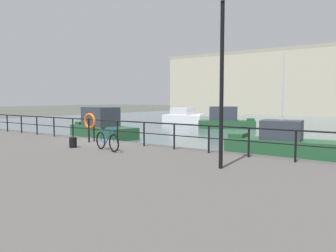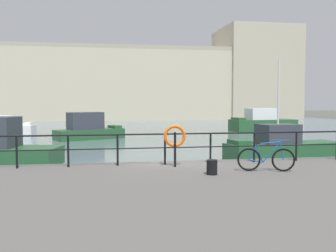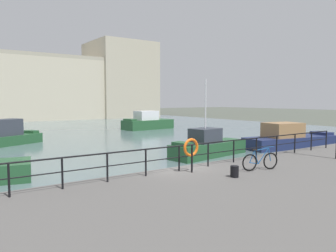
{
  "view_description": "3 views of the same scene",
  "coord_description": "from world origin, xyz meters",
  "px_view_note": "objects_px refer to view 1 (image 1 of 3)",
  "views": [
    {
      "loc": [
        12.4,
        -12.12,
        3.16
      ],
      "look_at": [
        0.73,
        3.99,
        1.55
      ],
      "focal_mm": 36.21,
      "sensor_mm": 36.0,
      "label": 1
    },
    {
      "loc": [
        -2.56,
        -14.03,
        3.23
      ],
      "look_at": [
        0.46,
        3.51,
        2.13
      ],
      "focal_mm": 42.14,
      "sensor_mm": 36.0,
      "label": 2
    },
    {
      "loc": [
        -8.54,
        -11.55,
        4.04
      ],
      "look_at": [
        2.45,
        4.08,
        2.51
      ],
      "focal_mm": 35.14,
      "sensor_mm": 36.0,
      "label": 3
    }
  ],
  "objects_px": {
    "parked_bicycle": "(107,141)",
    "mooring_bollard": "(73,142)",
    "moored_cabin_cruiser": "(287,145)",
    "moored_red_daysailer": "(226,120)",
    "moored_small_launch": "(184,117)",
    "moored_harbor_tender": "(102,126)",
    "quay_lamp_post": "(222,58)",
    "life_ring_stand": "(90,122)"
  },
  "relations": [
    {
      "from": "moored_red_daysailer",
      "to": "life_ring_stand",
      "type": "height_order",
      "value": "life_ring_stand"
    },
    {
      "from": "parked_bicycle",
      "to": "life_ring_stand",
      "type": "xyz_separation_m",
      "value": [
        -2.62,
        1.38,
        0.59
      ]
    },
    {
      "from": "moored_cabin_cruiser",
      "to": "quay_lamp_post",
      "type": "xyz_separation_m",
      "value": [
        0.66,
        -8.87,
        3.62
      ]
    },
    {
      "from": "moored_harbor_tender",
      "to": "quay_lamp_post",
      "type": "distance_m",
      "value": 19.18
    },
    {
      "from": "moored_harbor_tender",
      "to": "quay_lamp_post",
      "type": "bearing_deg",
      "value": 160.31
    },
    {
      "from": "moored_red_daysailer",
      "to": "mooring_bollard",
      "type": "height_order",
      "value": "moored_red_daysailer"
    },
    {
      "from": "moored_small_launch",
      "to": "quay_lamp_post",
      "type": "height_order",
      "value": "quay_lamp_post"
    },
    {
      "from": "moored_harbor_tender",
      "to": "quay_lamp_post",
      "type": "xyz_separation_m",
      "value": [
        15.96,
        -10.07,
        3.42
      ]
    },
    {
      "from": "moored_cabin_cruiser",
      "to": "moored_harbor_tender",
      "type": "height_order",
      "value": "moored_cabin_cruiser"
    },
    {
      "from": "moored_cabin_cruiser",
      "to": "parked_bicycle",
      "type": "xyz_separation_m",
      "value": [
        -4.65,
        -8.42,
        0.73
      ]
    },
    {
      "from": "moored_cabin_cruiser",
      "to": "moored_small_launch",
      "type": "height_order",
      "value": "moored_cabin_cruiser"
    },
    {
      "from": "parked_bicycle",
      "to": "mooring_bollard",
      "type": "bearing_deg",
      "value": -157.7
    },
    {
      "from": "moored_cabin_cruiser",
      "to": "moored_small_launch",
      "type": "relative_size",
      "value": 1.03
    },
    {
      "from": "parked_bicycle",
      "to": "moored_small_launch",
      "type": "bearing_deg",
      "value": 131.64
    },
    {
      "from": "moored_small_launch",
      "to": "mooring_bollard",
      "type": "relative_size",
      "value": 14.82
    },
    {
      "from": "parked_bicycle",
      "to": "quay_lamp_post",
      "type": "height_order",
      "value": "quay_lamp_post"
    },
    {
      "from": "moored_small_launch",
      "to": "moored_harbor_tender",
      "type": "xyz_separation_m",
      "value": [
        3.88,
        -18.29,
        0.16
      ]
    },
    {
      "from": "moored_cabin_cruiser",
      "to": "moored_small_launch",
      "type": "bearing_deg",
      "value": -53.98
    },
    {
      "from": "moored_red_daysailer",
      "to": "moored_small_launch",
      "type": "xyz_separation_m",
      "value": [
        -8.46,
        4.95,
        -0.11
      ]
    },
    {
      "from": "moored_cabin_cruiser",
      "to": "moored_small_launch",
      "type": "xyz_separation_m",
      "value": [
        -19.17,
        19.49,
        0.05
      ]
    },
    {
      "from": "parked_bicycle",
      "to": "quay_lamp_post",
      "type": "distance_m",
      "value": 6.06
    },
    {
      "from": "moored_harbor_tender",
      "to": "life_ring_stand",
      "type": "height_order",
      "value": "life_ring_stand"
    },
    {
      "from": "mooring_bollard",
      "to": "moored_harbor_tender",
      "type": "bearing_deg",
      "value": 131.85
    },
    {
      "from": "parked_bicycle",
      "to": "mooring_bollard",
      "type": "xyz_separation_m",
      "value": [
        -1.81,
        -0.26,
        -0.17
      ]
    },
    {
      "from": "moored_harbor_tender",
      "to": "mooring_bollard",
      "type": "bearing_deg",
      "value": 144.4
    },
    {
      "from": "moored_red_daysailer",
      "to": "quay_lamp_post",
      "type": "distance_m",
      "value": 26.26
    },
    {
      "from": "moored_harbor_tender",
      "to": "life_ring_stand",
      "type": "relative_size",
      "value": 5.08
    },
    {
      "from": "moored_cabin_cruiser",
      "to": "moored_red_daysailer",
      "type": "bearing_deg",
      "value": -62.13
    },
    {
      "from": "moored_small_launch",
      "to": "life_ring_stand",
      "type": "distance_m",
      "value": 29.1
    },
    {
      "from": "moored_small_launch",
      "to": "parked_bicycle",
      "type": "bearing_deg",
      "value": -56.71
    },
    {
      "from": "moored_small_launch",
      "to": "life_ring_stand",
      "type": "relative_size",
      "value": 4.67
    },
    {
      "from": "moored_cabin_cruiser",
      "to": "moored_red_daysailer",
      "type": "xyz_separation_m",
      "value": [
        -10.72,
        14.54,
        0.15
      ]
    },
    {
      "from": "moored_small_launch",
      "to": "moored_harbor_tender",
      "type": "relative_size",
      "value": 0.92
    },
    {
      "from": "moored_small_launch",
      "to": "parked_bicycle",
      "type": "height_order",
      "value": "parked_bicycle"
    },
    {
      "from": "quay_lamp_post",
      "to": "moored_harbor_tender",
      "type": "bearing_deg",
      "value": 147.75
    },
    {
      "from": "moored_red_daysailer",
      "to": "moored_small_launch",
      "type": "bearing_deg",
      "value": 122.65
    },
    {
      "from": "moored_cabin_cruiser",
      "to": "moored_red_daysailer",
      "type": "height_order",
      "value": "moored_cabin_cruiser"
    },
    {
      "from": "moored_red_daysailer",
      "to": "mooring_bollard",
      "type": "relative_size",
      "value": 13.96
    },
    {
      "from": "moored_small_launch",
      "to": "parked_bicycle",
      "type": "distance_m",
      "value": 31.47
    },
    {
      "from": "moored_cabin_cruiser",
      "to": "moored_red_daysailer",
      "type": "distance_m",
      "value": 18.07
    },
    {
      "from": "moored_red_daysailer",
      "to": "quay_lamp_post",
      "type": "height_order",
      "value": "quay_lamp_post"
    },
    {
      "from": "parked_bicycle",
      "to": "mooring_bollard",
      "type": "height_order",
      "value": "parked_bicycle"
    }
  ]
}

